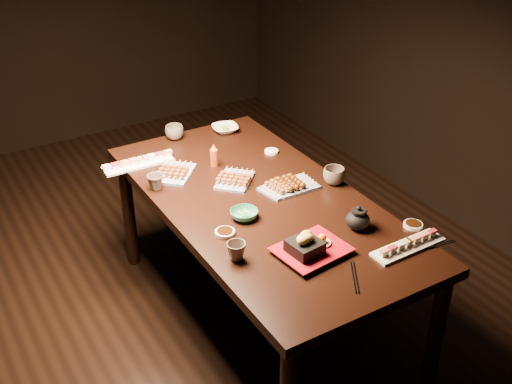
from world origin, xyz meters
TOP-DOWN VIEW (x-y plane):
  - ground at (0.00, 0.00)m, footprint 5.00×5.00m
  - dining_table at (0.38, -0.24)m, footprint 1.21×1.93m
  - sushi_platter_near at (0.71, -0.90)m, footprint 0.35×0.11m
  - sushi_platter_far at (0.00, 0.40)m, footprint 0.38×0.11m
  - yakitori_plate_center at (0.35, -0.02)m, footprint 0.26×0.26m
  - yakitori_plate_right at (0.52, -0.20)m, footprint 0.23×0.19m
  - yakitori_plate_left at (0.12, 0.20)m, footprint 0.28×0.28m
  - tsukune_plate at (0.58, -0.22)m, footprint 0.22×0.16m
  - edamame_bowl_green at (0.22, -0.34)m, footprint 0.18×0.18m
  - edamame_bowl_cream at (0.60, 0.53)m, footprint 0.17×0.17m
  - tempura_tray at (0.33, -0.72)m, footprint 0.32×0.27m
  - teacup_near_left at (0.04, -0.59)m, footprint 0.11×0.11m
  - teacup_mid_right at (0.77, -0.29)m, footprint 0.12×0.12m
  - teacup_far_left at (-0.02, 0.12)m, footprint 0.08×0.08m
  - teacup_far_right at (0.30, 0.59)m, footprint 0.14×0.14m
  - teapot at (0.62, -0.67)m, footprint 0.17×0.17m
  - condiment_bottle at (0.35, 0.19)m, footprint 0.05×0.05m
  - sauce_dish_west at (0.09, -0.41)m, footprint 0.12×0.12m
  - sauce_dish_east at (0.69, 0.16)m, footprint 0.10×0.10m
  - sauce_dish_se at (0.84, -0.79)m, footprint 0.11×0.11m
  - sauce_dish_nw at (0.05, 0.21)m, footprint 0.10×0.10m
  - chopsticks_near at (0.38, -0.94)m, footprint 0.13×0.19m
  - chopsticks_se at (0.81, -0.95)m, footprint 0.21×0.06m

SIDE VIEW (x-z plane):
  - ground at x=0.00m, z-range 0.00..0.00m
  - dining_table at x=0.38m, z-range 0.00..0.75m
  - chopsticks_near at x=0.38m, z-range 0.75..0.76m
  - chopsticks_se at x=0.81m, z-range 0.75..0.76m
  - sauce_dish_east at x=0.69m, z-range 0.75..0.76m
  - sauce_dish_nw at x=0.05m, z-range 0.75..0.76m
  - sauce_dish_se at x=0.84m, z-range 0.75..0.77m
  - sauce_dish_west at x=0.09m, z-range 0.75..0.77m
  - edamame_bowl_cream at x=0.60m, z-range 0.75..0.79m
  - edamame_bowl_green at x=0.22m, z-range 0.75..0.79m
  - sushi_platter_near at x=0.71m, z-range 0.75..0.79m
  - sushi_platter_far at x=0.00m, z-range 0.75..0.80m
  - yakitori_plate_right at x=0.52m, z-range 0.75..0.80m
  - yakitori_plate_center at x=0.35m, z-range 0.75..0.81m
  - tsukune_plate at x=0.58m, z-range 0.75..0.81m
  - yakitori_plate_left at x=0.12m, z-range 0.75..0.81m
  - teacup_far_left at x=-0.02m, z-range 0.75..0.83m
  - teacup_near_left at x=0.04m, z-range 0.75..0.83m
  - teacup_far_right at x=0.30m, z-range 0.75..0.83m
  - teacup_mid_right at x=0.77m, z-range 0.75..0.84m
  - tempura_tray at x=0.33m, z-range 0.75..0.86m
  - teapot at x=0.62m, z-range 0.75..0.86m
  - condiment_bottle at x=0.35m, z-range 0.75..0.88m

